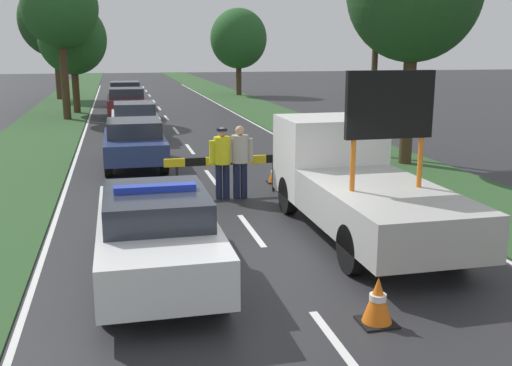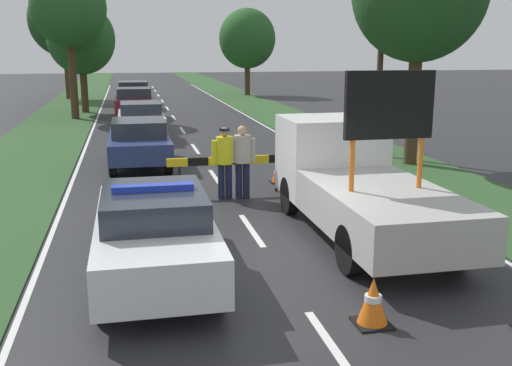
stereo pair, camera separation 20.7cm
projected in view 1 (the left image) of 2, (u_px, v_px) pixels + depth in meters
name	position (u px, v px, depth m)	size (l,w,h in m)	color
ground_plane	(274.00, 260.00, 10.46)	(160.00, 160.00, 0.00)	#28282B
lane_markings	(174.00, 128.00, 27.57)	(8.00, 65.72, 0.01)	silver
grass_verge_left	(47.00, 126.00, 28.17)	(3.43, 120.00, 0.03)	#2D5128
grass_verge_right	(283.00, 119.00, 30.73)	(3.43, 120.00, 0.03)	#2D5128
police_car	(156.00, 231.00, 9.58)	(1.81, 4.74, 1.55)	white
work_truck	(355.00, 180.00, 11.96)	(2.12, 5.85, 3.25)	white
road_barrier	(226.00, 163.00, 15.01)	(3.09, 0.08, 0.96)	black
police_officer	(222.00, 157.00, 14.44)	(0.63, 0.40, 1.76)	#191E38
pedestrian_civilian	(240.00, 156.00, 14.52)	(0.64, 0.41, 1.80)	#191E38
traffic_cone_near_police	(111.00, 210.00, 12.65)	(0.41, 0.41, 0.57)	black
traffic_cone_centre_front	(378.00, 301.00, 7.99)	(0.48, 0.48, 0.66)	black
traffic_cone_behind_barrier	(319.00, 186.00, 14.74)	(0.41, 0.41, 0.57)	black
traffic_cone_lane_edge	(274.00, 173.00, 16.38)	(0.37, 0.37, 0.52)	black
queued_car_hatch_blue	(134.00, 142.00, 18.46)	(1.82, 4.32, 1.47)	navy
queued_car_van_white	(135.00, 119.00, 24.18)	(1.80, 4.29, 1.47)	silver
queued_car_wagon_maroon	(127.00, 103.00, 30.92)	(1.93, 4.17, 1.59)	maroon
queued_car_suv_grey	(125.00, 94.00, 36.18)	(1.92, 4.54, 1.62)	slate
roadside_tree_near_left	(60.00, 8.00, 29.52)	(3.73, 3.73, 7.53)	#42301E
roadside_tree_mid_left	(54.00, 20.00, 41.38)	(4.88, 4.88, 8.06)	#42301E
roadside_tree_mid_right	(239.00, 39.00, 45.22)	(4.27, 4.27, 6.52)	#42301E
roadside_tree_far_left	(73.00, 39.00, 32.90)	(3.70, 3.70, 6.02)	#42301E
utility_pole	(375.00, 53.00, 19.72)	(1.20, 0.20, 6.68)	#473828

